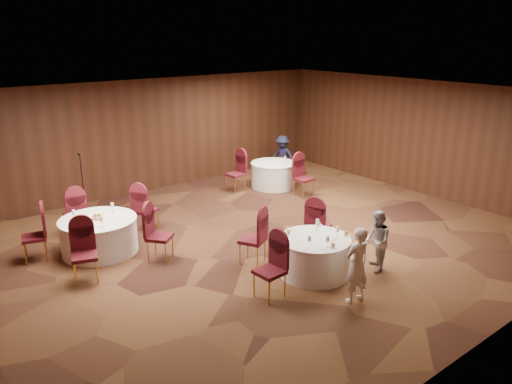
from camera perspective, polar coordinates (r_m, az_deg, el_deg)
ground at (r=11.04m, az=-0.17°, el=-5.89°), size 12.00×12.00×0.00m
room_shell at (r=10.41m, az=-0.18°, el=4.06°), size 12.00×12.00×12.00m
table_main at (r=9.64m, az=6.67°, el=-7.26°), size 1.37×1.37×0.74m
table_left at (r=11.01m, az=-17.49°, el=-4.72°), size 1.59×1.59×0.74m
table_right at (r=14.90m, az=1.99°, el=2.01°), size 1.34×1.34×0.74m
chairs_main at (r=9.79m, az=2.92°, el=-5.95°), size 2.77×1.90×1.00m
chairs_left at (r=10.96m, az=-17.32°, el=-4.10°), size 3.16×2.99×1.00m
chairs_right at (r=14.28m, az=1.52°, el=1.82°), size 1.77×2.12×1.00m
tabletop_main at (r=9.49m, az=7.69°, el=-4.65°), size 1.11×1.07×0.22m
tabletop_left at (r=10.85m, az=-17.73°, el=-2.56°), size 0.89×0.81×0.22m
tabletop_right at (r=14.69m, az=3.35°, el=3.87°), size 0.08×0.08×0.22m
mic_stand at (r=12.77m, az=-18.98°, el=-1.10°), size 0.24×0.24×1.72m
woman_a at (r=8.70m, az=11.45°, el=-8.17°), size 0.53×0.37×1.37m
woman_b at (r=9.91m, az=13.63°, el=-5.47°), size 0.73×0.75×1.22m
man_c at (r=15.98m, az=3.04°, el=4.14°), size 0.74×0.96×1.32m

